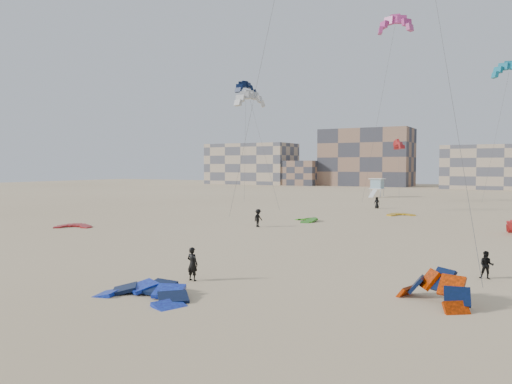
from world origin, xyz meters
The scene contains 20 objects.
ground centered at (0.00, 0.00, 0.00)m, with size 320.00×320.00×0.00m, color beige.
kite_ground_blue centered at (0.96, -3.96, 0.00)m, with size 4.70×4.84×1.07m, color blue, non-canonical shape.
kite_ground_orange centered at (13.23, 1.80, 0.00)m, with size 3.74×2.85×2.46m, color #FF3700, non-canonical shape.
kite_ground_red centered at (-24.23, 13.35, 0.00)m, with size 3.41×3.60×0.53m, color #B71A2F, non-canonical shape.
kite_ground_green centered at (-5.65, 30.34, 0.00)m, with size 3.48×3.65×0.76m, color #3F981A, non-canonical shape.
kite_ground_yellow centered at (2.27, 42.37, 0.00)m, with size 3.26×3.42×0.40m, color orange, non-canonical shape.
kitesurfer_main centered at (0.82, 0.06, 0.93)m, with size 0.68×0.45×1.86m, color black.
kitesurfer_b centered at (14.92, 8.43, 0.78)m, with size 0.76×0.59×1.57m, color black.
kitesurfer_c centered at (-7.82, 23.06, 0.93)m, with size 1.20×0.69×1.85m, color black.
kitesurfer_e centered at (-3.36, 51.46, 0.86)m, with size 0.84×0.55×1.72m, color black.
kite_fly_grey centered at (-15.99, 35.56, 14.99)m, with size 8.94×6.27×15.55m.
kite_fly_pink centered at (1.00, 43.25, 24.27)m, with size 7.84×6.98×24.68m.
kite_fly_navy centered at (-25.36, 50.39, 19.20)m, with size 7.59×11.63×19.68m.
kite_fly_teal_b centered at (13.55, 57.72, 19.72)m, with size 5.63×5.04×20.24m.
kite_fly_red centered at (-4.04, 67.24, 9.96)m, with size 4.65×9.01×10.29m.
lifeguard_tower_far centered at (-10.79, 78.04, 1.89)m, with size 2.86×5.28×3.81m.
condo_west_a centered at (-70.00, 130.00, 7.00)m, with size 30.00×15.00×14.00m, color tan.
condo_west_b centered at (-30.00, 134.00, 9.00)m, with size 28.00×14.00×18.00m, color #856450.
condo_mid centered at (10.00, 130.00, 6.00)m, with size 32.00×16.00×12.00m, color tan.
condo_fill_left centered at (-50.00, 128.00, 4.00)m, with size 12.00×10.00×8.00m, color #856450.
Camera 1 is at (17.19, -21.93, 6.33)m, focal length 35.00 mm.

